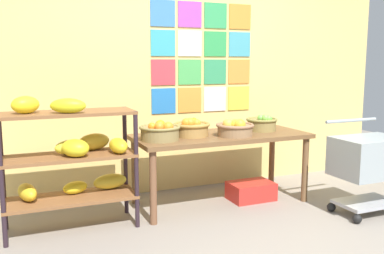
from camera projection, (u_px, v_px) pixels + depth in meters
back_wall_with_art at (179, 50)px, 4.38m from camera, size 5.00×0.07×2.91m
banana_shelf_unit at (73, 155)px, 3.40m from camera, size 1.03×0.47×1.09m
display_table at (221, 142)px, 4.03m from camera, size 1.65×0.69×0.67m
fruit_basket_centre at (192, 128)px, 3.91m from camera, size 0.34×0.34×0.17m
fruit_basket_right at (262, 123)px, 4.22m from camera, size 0.30×0.30×0.17m
fruit_basket_left at (235, 128)px, 3.91m from camera, size 0.35×0.35×0.16m
fruit_basket_back_left at (160, 132)px, 3.70m from camera, size 0.36×0.36×0.18m
produce_crate_under_table at (251, 191)px, 4.19m from camera, size 0.43×0.29×0.17m
shopping_cart at (369, 160)px, 3.75m from camera, size 0.61×0.46×0.82m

